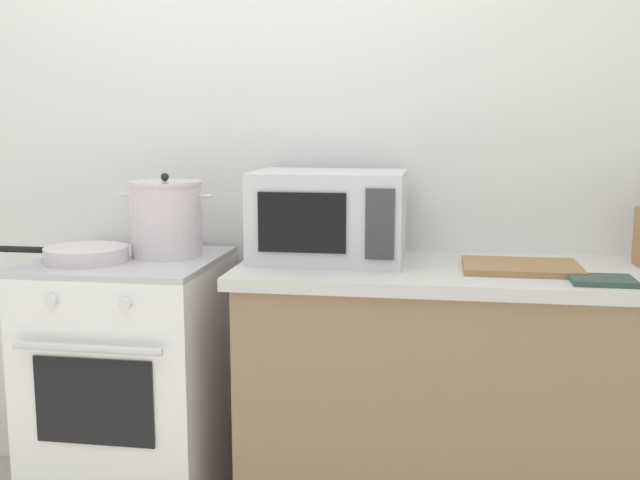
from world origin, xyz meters
name	(u,v)px	position (x,y,z in m)	size (l,w,h in m)	color
back_wall	(332,158)	(0.30, 0.97, 1.25)	(4.40, 0.10, 2.50)	silver
lower_cabinet_right	(496,411)	(0.90, 0.62, 0.44)	(1.64, 0.56, 0.88)	#8C7051
countertop_right	(501,274)	(0.90, 0.62, 0.90)	(1.70, 0.60, 0.04)	beige
stove	(134,387)	(-0.35, 0.60, 0.46)	(0.60, 0.64, 0.92)	white
stock_pot	(166,219)	(-0.23, 0.66, 1.05)	(0.33, 0.25, 0.29)	silver
frying_pan	(85,254)	(-0.47, 0.52, 0.95)	(0.48, 0.28, 0.05)	silver
microwave	(329,216)	(0.33, 0.68, 1.07)	(0.50, 0.37, 0.30)	silver
cutting_board	(521,267)	(0.96, 0.60, 0.93)	(0.36, 0.26, 0.02)	#997047
oven_mitt	(602,280)	(1.17, 0.44, 0.93)	(0.18, 0.14, 0.02)	#384C42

